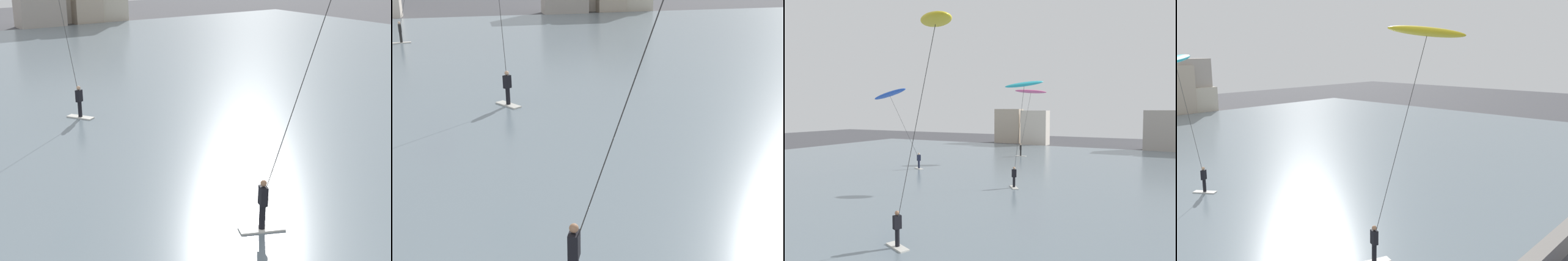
{
  "view_description": "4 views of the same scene",
  "coord_description": "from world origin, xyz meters",
  "views": [
    {
      "loc": [
        -10.47,
        -2.33,
        8.23
      ],
      "look_at": [
        -2.46,
        9.69,
        3.35
      ],
      "focal_mm": 49.68,
      "sensor_mm": 36.0,
      "label": 1
    },
    {
      "loc": [
        -2.53,
        -0.02,
        7.05
      ],
      "look_at": [
        -0.12,
        9.83,
        3.34
      ],
      "focal_mm": 45.92,
      "sensor_mm": 36.0,
      "label": 2
    },
    {
      "loc": [
        9.88,
        -3.72,
        6.19
      ],
      "look_at": [
        1.09,
        13.21,
        5.1
      ],
      "focal_mm": 33.81,
      "sensor_mm": 36.0,
      "label": 3
    },
    {
      "loc": [
        -13.35,
        -2.35,
        8.86
      ],
      "look_at": [
        1.48,
        10.73,
        5.17
      ],
      "focal_mm": 39.93,
      "sensor_mm": 36.0,
      "label": 4
    }
  ],
  "objects": [
    {
      "name": "kitesurfer_cyan",
      "position": [
        -0.94,
        24.83,
        7.59
      ],
      "size": [
        3.28,
        4.49,
        8.62
      ],
      "color": "silver",
      "rests_on": "water_bay"
    },
    {
      "name": "kitesurfer_yellow",
      "position": [
        1.62,
        8.12,
        8.8
      ],
      "size": [
        4.82,
        3.08,
        9.87
      ],
      "color": "silver",
      "rests_on": "water_bay"
    }
  ]
}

